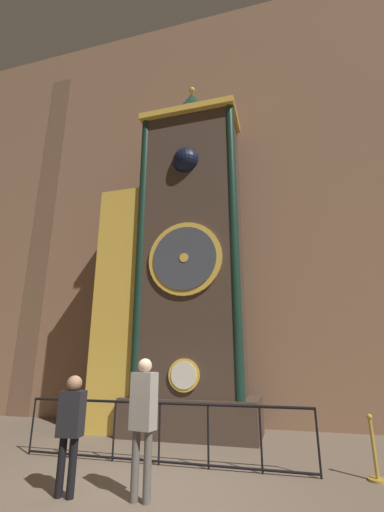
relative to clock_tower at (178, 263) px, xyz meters
name	(u,v)px	position (x,y,z in m)	size (l,w,h in m)	color
ground_plane	(135,495)	(0.66, -3.87, -4.48)	(28.00, 28.00, 0.00)	brown
cathedral_back_wall	(207,187)	(0.57, 1.53, 3.14)	(24.00, 0.32, 15.26)	#846047
clock_tower	(178,263)	(0.00, 0.00, 0.00)	(4.43, 1.83, 10.55)	#423328
railing_fence	(159,429)	(0.48, -2.46, -3.88)	(5.56, 0.05, 1.06)	black
visitor_near	(71,421)	(-0.23, -4.23, -3.51)	(0.36, 0.25, 1.59)	black
visitor_far	(143,412)	(0.84, -4.10, -3.37)	(0.37, 0.28, 1.84)	#58554F
stanchion_post	(375,459)	(4.09, -2.35, -4.17)	(0.28, 0.28, 0.97)	#B28E33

